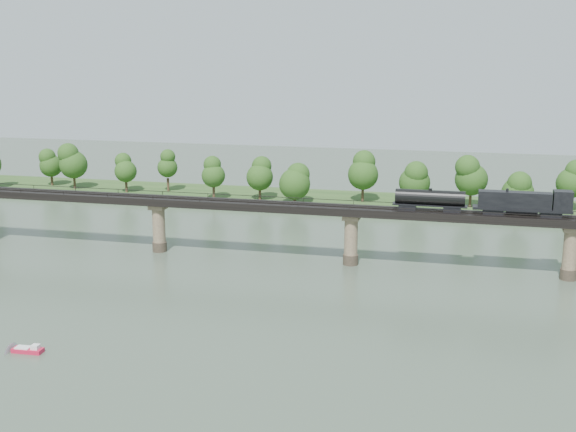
# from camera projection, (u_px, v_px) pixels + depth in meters

# --- Properties ---
(ground) EXTENTS (400.00, 400.00, 0.00)m
(ground) POSITION_uv_depth(u_px,v_px,m) (321.00, 318.00, 112.24)
(ground) COLOR #374638
(ground) RESTS_ON ground
(far_bank) EXTENTS (300.00, 24.00, 1.60)m
(far_bank) POSITION_uv_depth(u_px,v_px,m) (382.00, 204.00, 192.55)
(far_bank) COLOR #27451B
(far_bank) RESTS_ON ground
(bridge) EXTENTS (236.00, 30.00, 11.50)m
(bridge) POSITION_uv_depth(u_px,v_px,m) (351.00, 237.00, 139.43)
(bridge) COLOR #473A2D
(bridge) RESTS_ON ground
(bridge_superstructure) EXTENTS (220.00, 4.90, 0.75)m
(bridge_superstructure) POSITION_uv_depth(u_px,v_px,m) (352.00, 205.00, 138.01)
(bridge_superstructure) COLOR black
(bridge_superstructure) RESTS_ON bridge
(far_treeline) EXTENTS (289.06, 17.54, 13.60)m
(far_treeline) POSITION_uv_depth(u_px,v_px,m) (350.00, 176.00, 188.41)
(far_treeline) COLOR #382619
(far_treeline) RESTS_ON far_bank
(motorboat) EXTENTS (4.35, 1.74, 1.20)m
(motorboat) POSITION_uv_depth(u_px,v_px,m) (28.00, 350.00, 99.51)
(motorboat) COLOR red
(motorboat) RESTS_ON ground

